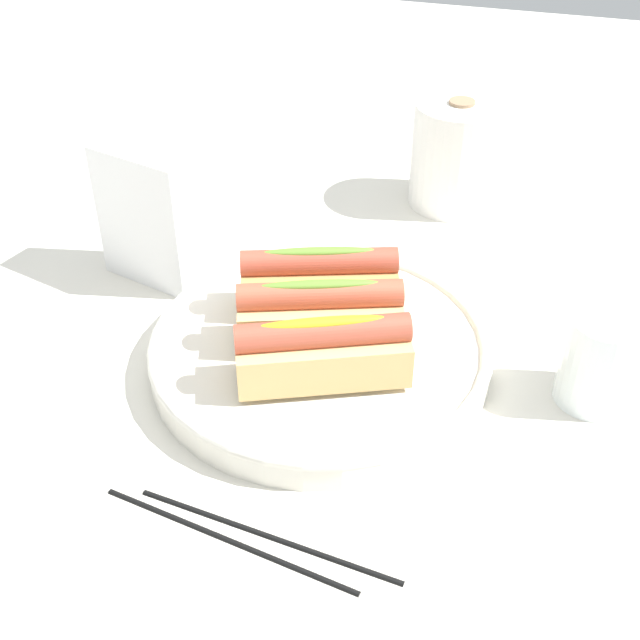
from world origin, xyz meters
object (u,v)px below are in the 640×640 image
hotdog_back (320,313)px  chopstick_near (270,535)px  chopstick_far (227,538)px  water_glass (599,362)px  napkin_box (149,216)px  paper_towel_roll (456,154)px  hotdog_side (319,279)px  serving_bowl (320,350)px  hotdog_front (321,351)px

hotdog_back → chopstick_near: hotdog_back is taller
chopstick_far → water_glass: bearing=52.7°
water_glass → chopstick_near: size_ratio=0.41×
napkin_box → chopstick_far: (0.21, -0.32, -0.07)m
paper_towel_roll → water_glass: bearing=-61.6°
hotdog_side → serving_bowl: bearing=-73.1°
hotdog_back → water_glass: hotdog_back is taller
water_glass → chopstick_far: water_glass is taller
serving_bowl → water_glass: size_ratio=3.58×
hotdog_front → hotdog_back: 0.06m
hotdog_side → hotdog_back: bearing=-73.1°
hotdog_front → chopstick_far: hotdog_front is taller
water_glass → chopstick_near: (-0.23, -0.23, -0.04)m
serving_bowl → water_glass: 0.25m
hotdog_back → water_glass: (0.25, 0.02, -0.02)m
napkin_box → hotdog_front: bearing=-17.5°
paper_towel_roll → hotdog_side: bearing=-106.0°
napkin_box → chopstick_far: 0.38m
serving_bowl → chopstick_far: 0.22m
hotdog_side → chopstick_near: hotdog_side is taller
chopstick_near → chopstick_far: bearing=-151.3°
napkin_box → chopstick_far: size_ratio=0.68×
napkin_box → chopstick_near: size_ratio=0.68×
hotdog_back → hotdog_side: (-0.02, 0.05, 0.00)m
chopstick_near → paper_towel_roll: bearing=91.8°
paper_towel_roll → chopstick_near: size_ratio=0.61×
water_glass → hotdog_front: bearing=-161.8°
napkin_box → chopstick_near: (0.24, -0.30, -0.07)m
hotdog_side → chopstick_far: bearing=-88.7°
hotdog_front → hotdog_side: (-0.03, 0.11, 0.00)m
serving_bowl → hotdog_side: 0.07m
hotdog_front → chopstick_near: bearing=-88.5°
hotdog_front → hotdog_side: 0.11m
hotdog_back → water_glass: 0.25m
hotdog_side → napkin_box: bearing=167.5°
hotdog_front → hotdog_back: bearing=106.9°
hotdog_back → chopstick_far: (-0.01, -0.22, -0.06)m
hotdog_back → napkin_box: napkin_box is taller
paper_towel_roll → serving_bowl: bearing=-101.3°
hotdog_front → paper_towel_roll: size_ratio=1.18×
napkin_box → paper_towel_roll: bearing=57.3°
hotdog_front → chopstick_near: size_ratio=0.72×
serving_bowl → hotdog_back: 0.04m
serving_bowl → napkin_box: size_ratio=2.15×
hotdog_front → paper_towel_roll: (0.05, 0.41, 0.00)m
water_glass → chopstick_near: 0.33m
serving_bowl → napkin_box: napkin_box is taller
chopstick_near → chopstick_far: 0.03m
paper_towel_roll → chopstick_near: bearing=-95.2°
napkin_box → hotdog_back: bearing=-8.9°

